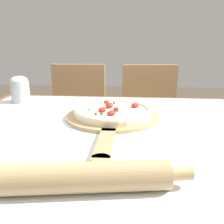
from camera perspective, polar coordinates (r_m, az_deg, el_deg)
name	(u,v)px	position (r m, az deg, el deg)	size (l,w,h in m)	color
dining_table	(103,160)	(0.83, -2.08, -11.49)	(1.16, 0.98, 0.76)	brown
towel_cloth	(103,129)	(0.78, -2.17, -4.01)	(1.08, 0.90, 0.00)	silver
pizza_peel	(112,118)	(0.86, 0.03, -1.41)	(0.34, 0.55, 0.01)	tan
pizza	(113,111)	(0.88, 0.17, 0.24)	(0.29, 0.29, 0.04)	beige
rolling_pin	(86,177)	(0.46, -6.34, -15.32)	(0.41, 0.10, 0.06)	tan
chair_left	(77,119)	(1.70, -8.33, -1.62)	(0.40, 0.40, 0.89)	tan
chair_right	(150,121)	(1.66, 9.10, -2.07)	(0.43, 0.43, 0.89)	tan
flour_cup	(20,89)	(1.19, -21.28, 5.19)	(0.08, 0.08, 0.12)	#B2B7BC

